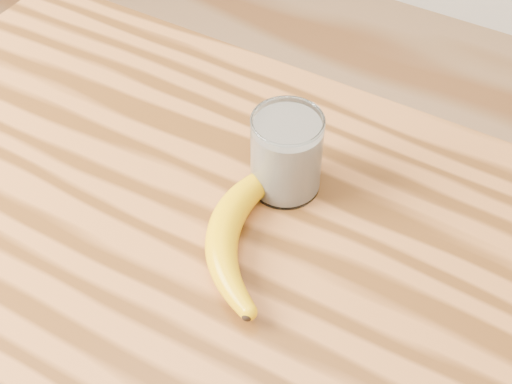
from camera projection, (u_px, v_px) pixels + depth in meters
The scene contains 3 objects.
table at pixel (234, 369), 0.85m from camera, with size 1.20×0.80×0.90m.
smoothie_glass at pixel (286, 154), 0.84m from camera, with size 0.09×0.09×0.11m.
banana at pixel (225, 224), 0.81m from camera, with size 0.12×0.32×0.04m, color #EAAC05, non-canonical shape.
Camera 1 is at (0.23, -0.34, 1.54)m, focal length 50.00 mm.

